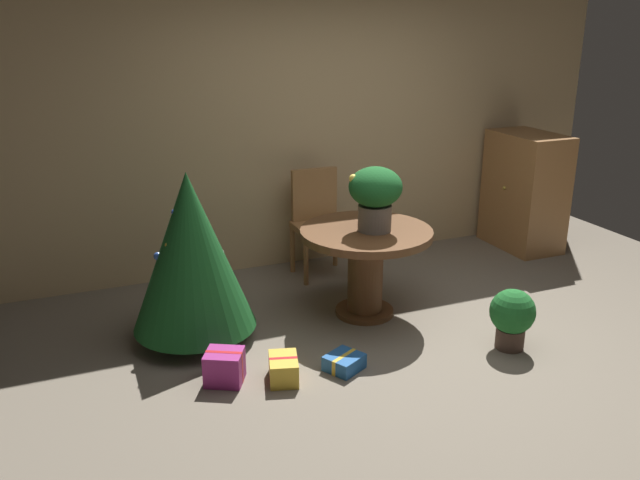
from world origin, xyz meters
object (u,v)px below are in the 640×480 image
object	(u,v)px
gift_box_gold	(283,369)
potted_plant	(512,316)
flower_vase	(375,193)
round_dining_table	(366,255)
gift_box_purple	(225,367)
wooden_cabinet	(525,191)
wooden_chair_far	(318,216)
gift_box_blue	(344,362)
holiday_tree	(191,252)

from	to	relation	value
gift_box_gold	potted_plant	world-z (taller)	potted_plant
gift_box_gold	potted_plant	xyz separation A→B (m)	(1.65, -0.20, 0.17)
flower_vase	round_dining_table	bearing A→B (deg)	134.80
gift_box_purple	wooden_cabinet	size ratio (longest dim) A/B	0.27
wooden_chair_far	gift_box_purple	distance (m)	2.07
gift_box_purple	flower_vase	bearing A→B (deg)	21.95
gift_box_gold	flower_vase	bearing A→B (deg)	34.12
potted_plant	wooden_chair_far	bearing A→B (deg)	110.61
gift_box_blue	wooden_cabinet	world-z (taller)	wooden_cabinet
gift_box_gold	wooden_cabinet	size ratio (longest dim) A/B	0.26
wooden_chair_far	holiday_tree	bearing A→B (deg)	-146.63
gift_box_gold	potted_plant	size ratio (longest dim) A/B	0.68
flower_vase	wooden_cabinet	distance (m)	2.38
potted_plant	gift_box_gold	bearing A→B (deg)	172.92
holiday_tree	gift_box_gold	world-z (taller)	holiday_tree
gift_box_blue	gift_box_gold	bearing A→B (deg)	176.24
potted_plant	holiday_tree	bearing A→B (deg)	153.81
gift_box_blue	holiday_tree	bearing A→B (deg)	134.75
wooden_chair_far	wooden_cabinet	bearing A→B (deg)	-3.16
gift_box_blue	gift_box_gold	size ratio (longest dim) A/B	0.99
gift_box_gold	gift_box_purple	size ratio (longest dim) A/B	0.99
round_dining_table	potted_plant	bearing A→B (deg)	-52.14
holiday_tree	potted_plant	world-z (taller)	holiday_tree
gift_box_purple	gift_box_gold	bearing A→B (deg)	-18.92
flower_vase	gift_box_gold	size ratio (longest dim) A/B	1.61
flower_vase	gift_box_gold	xyz separation A→B (m)	(-0.98, -0.66, -0.92)
wooden_cabinet	potted_plant	world-z (taller)	wooden_cabinet
round_dining_table	wooden_cabinet	world-z (taller)	wooden_cabinet
wooden_cabinet	gift_box_blue	bearing A→B (deg)	-149.70
gift_box_purple	potted_plant	size ratio (longest dim) A/B	0.69
round_dining_table	potted_plant	distance (m)	1.18
flower_vase	potted_plant	size ratio (longest dim) A/B	1.11
flower_vase	gift_box_purple	distance (m)	1.70
flower_vase	wooden_cabinet	xyz separation A→B (m)	(2.16, 0.90, -0.42)
gift_box_purple	potted_plant	xyz separation A→B (m)	(2.01, -0.33, 0.14)
flower_vase	holiday_tree	world-z (taller)	holiday_tree
gift_box_blue	gift_box_purple	distance (m)	0.80
round_dining_table	holiday_tree	world-z (taller)	holiday_tree
wooden_cabinet	wooden_chair_far	bearing A→B (deg)	176.84
flower_vase	wooden_chair_far	bearing A→B (deg)	92.45
wooden_chair_far	gift_box_blue	distance (m)	1.85
wooden_cabinet	potted_plant	size ratio (longest dim) A/B	2.61
gift_box_blue	potted_plant	world-z (taller)	potted_plant
wooden_chair_far	gift_box_purple	xyz separation A→B (m)	(-1.30, -1.56, -0.44)
holiday_tree	gift_box_gold	xyz separation A→B (m)	(0.40, -0.80, -0.60)
round_dining_table	gift_box_gold	bearing A→B (deg)	-142.92
wooden_chair_far	gift_box_gold	distance (m)	1.98
flower_vase	gift_box_gold	world-z (taller)	flower_vase
gift_box_blue	gift_box_gold	world-z (taller)	gift_box_gold
wooden_chair_far	gift_box_blue	world-z (taller)	wooden_chair_far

